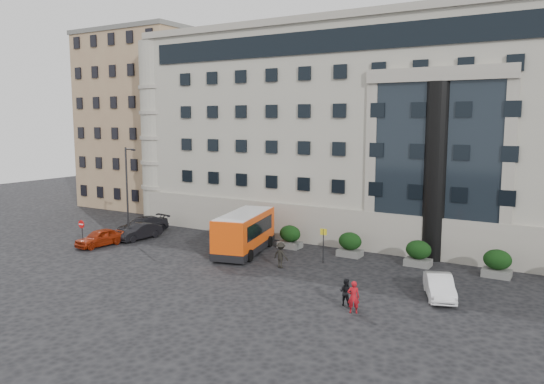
{
  "coord_description": "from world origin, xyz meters",
  "views": [
    {
      "loc": [
        21.54,
        -28.87,
        10.27
      ],
      "look_at": [
        1.6,
        4.3,
        5.0
      ],
      "focal_mm": 35.0,
      "sensor_mm": 36.0,
      "label": 1
    }
  ],
  "objects_px": {
    "parked_car_c": "(143,225)",
    "no_entry_sign": "(82,228)",
    "hedge_a": "(237,230)",
    "hedge_d": "(418,253)",
    "hedge_c": "(350,244)",
    "parked_car_a": "(100,238)",
    "street_lamp": "(128,190)",
    "parked_car_d": "(219,209)",
    "pedestrian_b": "(346,292)",
    "pedestrian_a": "(353,297)",
    "bus_stop_sign": "(323,240)",
    "parked_car_b": "(139,232)",
    "minibus": "(244,231)",
    "hedge_e": "(497,263)",
    "red_truck": "(207,200)",
    "pedestrian_c": "(281,255)",
    "white_taxi": "(439,286)",
    "hedge_b": "(290,237)"
  },
  "relations": [
    {
      "from": "street_lamp",
      "to": "pedestrian_c",
      "type": "bearing_deg",
      "value": -2.46
    },
    {
      "from": "hedge_c",
      "to": "parked_car_a",
      "type": "relative_size",
      "value": 0.45
    },
    {
      "from": "hedge_c",
      "to": "minibus",
      "type": "relative_size",
      "value": 0.23
    },
    {
      "from": "parked_car_b",
      "to": "pedestrian_c",
      "type": "height_order",
      "value": "pedestrian_c"
    },
    {
      "from": "hedge_a",
      "to": "parked_car_a",
      "type": "xyz_separation_m",
      "value": [
        -8.48,
        -7.51,
        -0.23
      ]
    },
    {
      "from": "red_truck",
      "to": "hedge_b",
      "type": "bearing_deg",
      "value": -15.96
    },
    {
      "from": "no_entry_sign",
      "to": "parked_car_d",
      "type": "relative_size",
      "value": 0.41
    },
    {
      "from": "street_lamp",
      "to": "parked_car_d",
      "type": "bearing_deg",
      "value": 90.69
    },
    {
      "from": "hedge_a",
      "to": "pedestrian_a",
      "type": "relative_size",
      "value": 1.04
    },
    {
      "from": "bus_stop_sign",
      "to": "pedestrian_b",
      "type": "xyz_separation_m",
      "value": [
        4.9,
        -7.36,
        -0.96
      ]
    },
    {
      "from": "pedestrian_a",
      "to": "pedestrian_b",
      "type": "relative_size",
      "value": 1.15
    },
    {
      "from": "hedge_c",
      "to": "bus_stop_sign",
      "type": "height_order",
      "value": "bus_stop_sign"
    },
    {
      "from": "white_taxi",
      "to": "pedestrian_a",
      "type": "xyz_separation_m",
      "value": [
        -3.34,
        -4.89,
        0.21
      ]
    },
    {
      "from": "white_taxi",
      "to": "pedestrian_b",
      "type": "relative_size",
      "value": 2.65
    },
    {
      "from": "hedge_d",
      "to": "parked_car_a",
      "type": "distance_m",
      "value": 25.23
    },
    {
      "from": "parked_car_a",
      "to": "parked_car_d",
      "type": "relative_size",
      "value": 0.72
    },
    {
      "from": "pedestrian_b",
      "to": "no_entry_sign",
      "type": "bearing_deg",
      "value": -2.05
    },
    {
      "from": "parked_car_d",
      "to": "pedestrian_a",
      "type": "height_order",
      "value": "pedestrian_a"
    },
    {
      "from": "white_taxi",
      "to": "hedge_e",
      "type": "bearing_deg",
      "value": 48.48
    },
    {
      "from": "pedestrian_a",
      "to": "red_truck",
      "type": "bearing_deg",
      "value": -62.43
    },
    {
      "from": "no_entry_sign",
      "to": "red_truck",
      "type": "xyz_separation_m",
      "value": [
        -1.04,
        17.55,
        -0.06
      ]
    },
    {
      "from": "hedge_e",
      "to": "parked_car_d",
      "type": "distance_m",
      "value": 30.04
    },
    {
      "from": "hedge_c",
      "to": "red_truck",
      "type": "distance_m",
      "value": 22.23
    },
    {
      "from": "hedge_a",
      "to": "hedge_d",
      "type": "bearing_deg",
      "value": 0.0
    },
    {
      "from": "parked_car_c",
      "to": "no_entry_sign",
      "type": "bearing_deg",
      "value": -80.17
    },
    {
      "from": "white_taxi",
      "to": "pedestrian_a",
      "type": "height_order",
      "value": "pedestrian_a"
    },
    {
      "from": "parked_car_b",
      "to": "parked_car_d",
      "type": "xyz_separation_m",
      "value": [
        -0.6,
        12.29,
        0.1
      ]
    },
    {
      "from": "street_lamp",
      "to": "hedge_a",
      "type": "bearing_deg",
      "value": 31.16
    },
    {
      "from": "hedge_d",
      "to": "pedestrian_c",
      "type": "relative_size",
      "value": 1.02
    },
    {
      "from": "parked_car_c",
      "to": "parked_car_d",
      "type": "relative_size",
      "value": 0.89
    },
    {
      "from": "hedge_d",
      "to": "street_lamp",
      "type": "xyz_separation_m",
      "value": [
        -23.54,
        -4.8,
        3.44
      ]
    },
    {
      "from": "hedge_e",
      "to": "no_entry_sign",
      "type": "height_order",
      "value": "no_entry_sign"
    },
    {
      "from": "hedge_d",
      "to": "parked_car_d",
      "type": "height_order",
      "value": "hedge_d"
    },
    {
      "from": "hedge_b",
      "to": "parked_car_c",
      "type": "height_order",
      "value": "hedge_b"
    },
    {
      "from": "hedge_c",
      "to": "pedestrian_b",
      "type": "bearing_deg",
      "value": -68.52
    },
    {
      "from": "pedestrian_c",
      "to": "street_lamp",
      "type": "bearing_deg",
      "value": 4.61
    },
    {
      "from": "hedge_b",
      "to": "pedestrian_c",
      "type": "distance_m",
      "value": 5.93
    },
    {
      "from": "no_entry_sign",
      "to": "parked_car_b",
      "type": "height_order",
      "value": "no_entry_sign"
    },
    {
      "from": "minibus",
      "to": "white_taxi",
      "type": "bearing_deg",
      "value": -24.42
    },
    {
      "from": "bus_stop_sign",
      "to": "red_truck",
      "type": "xyz_separation_m",
      "value": [
        -19.54,
        11.52,
        -0.14
      ]
    },
    {
      "from": "hedge_a",
      "to": "parked_car_b",
      "type": "distance_m",
      "value": 8.54
    },
    {
      "from": "pedestrian_a",
      "to": "pedestrian_b",
      "type": "xyz_separation_m",
      "value": [
        -0.83,
        0.89,
        -0.11
      ]
    },
    {
      "from": "pedestrian_b",
      "to": "hedge_d",
      "type": "bearing_deg",
      "value": -95.56
    },
    {
      "from": "no_entry_sign",
      "to": "pedestrian_b",
      "type": "bearing_deg",
      "value": -3.24
    },
    {
      "from": "pedestrian_b",
      "to": "pedestrian_a",
      "type": "bearing_deg",
      "value": 134.08
    },
    {
      "from": "bus_stop_sign",
      "to": "parked_car_c",
      "type": "bearing_deg",
      "value": 177.63
    },
    {
      "from": "hedge_e",
      "to": "hedge_d",
      "type": "bearing_deg",
      "value": 180.0
    },
    {
      "from": "minibus",
      "to": "no_entry_sign",
      "type": "bearing_deg",
      "value": -168.65
    },
    {
      "from": "bus_stop_sign",
      "to": "parked_car_c",
      "type": "xyz_separation_m",
      "value": [
        -18.59,
        0.77,
        -1.0
      ]
    },
    {
      "from": "hedge_a",
      "to": "minibus",
      "type": "bearing_deg",
      "value": -47.68
    }
  ]
}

